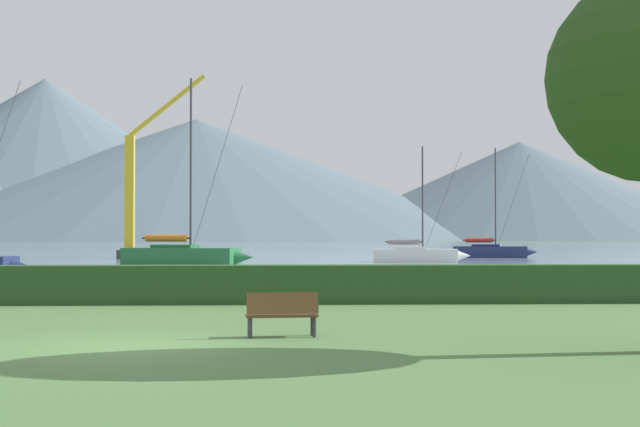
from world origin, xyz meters
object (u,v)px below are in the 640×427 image
object	(u,v)px
sailboat_slip_1	(417,254)
sailboat_slip_4	(183,255)
park_bench_near_path	(282,312)
dock_crane	(134,202)
sailboat_slip_8	(491,251)

from	to	relation	value
sailboat_slip_1	sailboat_slip_4	world-z (taller)	sailboat_slip_4
sailboat_slip_4	park_bench_near_path	world-z (taller)	sailboat_slip_4
park_bench_near_path	dock_crane	size ratio (longest dim) A/B	0.09
park_bench_near_path	sailboat_slip_8	bearing A→B (deg)	67.78
sailboat_slip_8	dock_crane	bearing A→B (deg)	-166.80
dock_crane	sailboat_slip_4	bearing A→B (deg)	-71.26
sailboat_slip_1	dock_crane	bearing A→B (deg)	163.04
sailboat_slip_8	dock_crane	distance (m)	33.48
sailboat_slip_4	sailboat_slip_8	distance (m)	34.22
sailboat_slip_4	park_bench_near_path	distance (m)	44.97
sailboat_slip_1	dock_crane	distance (m)	26.92
sailboat_slip_8	park_bench_near_path	size ratio (longest dim) A/B	6.73
sailboat_slip_1	sailboat_slip_8	distance (m)	16.58
sailboat_slip_8	dock_crane	xyz separation A→B (m)	(-33.09, -2.46, 4.48)
sailboat_slip_4	dock_crane	size ratio (longest dim) A/B	0.78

